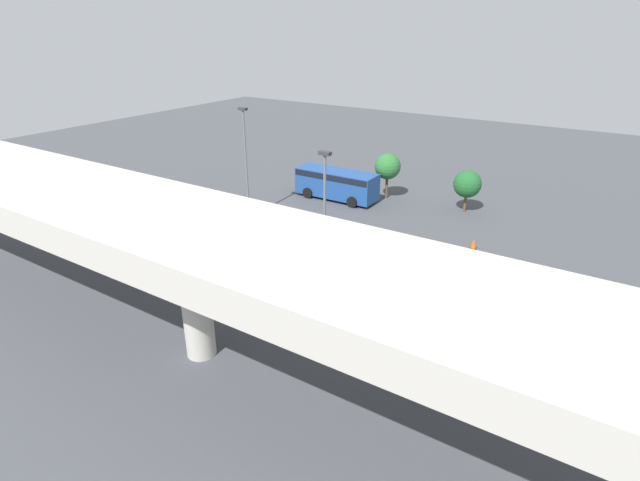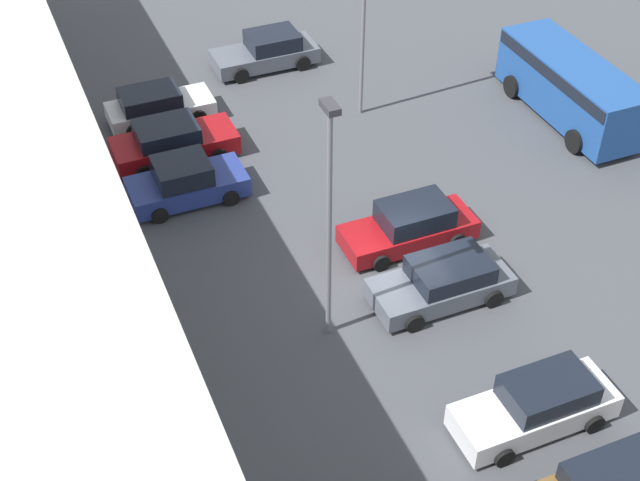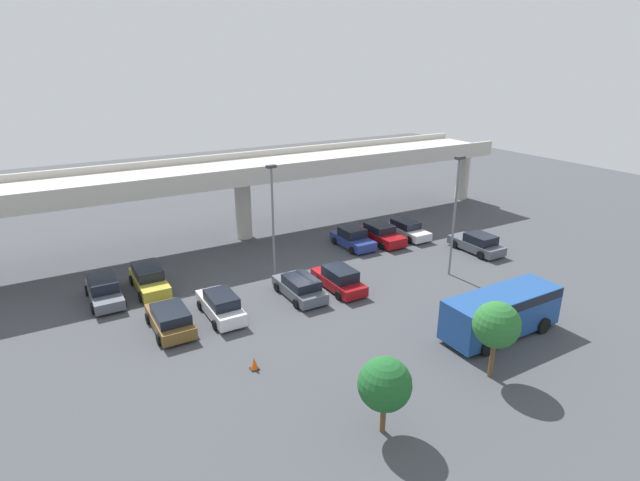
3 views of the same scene
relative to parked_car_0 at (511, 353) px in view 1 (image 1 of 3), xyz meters
The scene contains 18 objects.
ground_plane 13.85m from the parked_car_0, 22.61° to the right, with size 114.17×114.17×0.00m, color #424449.
highway_overpass 15.40m from the parked_car_0, 28.79° to the left, with size 54.68×7.16×7.01m.
parked_car_0 is the anchor object (origin of this frame).
parked_car_1 2.95m from the parked_car_0, ahead, with size 2.09×4.90×1.68m.
parked_car_2 8.40m from the parked_car_0, 45.23° to the right, with size 1.97×4.69×1.63m.
parked_car_3 12.92m from the parked_car_0, 27.75° to the right, with size 2.20×4.60×1.47m.
parked_car_4 15.67m from the parked_car_0, 23.77° to the right, with size 2.06×4.72×1.60m.
parked_car_5 19.81m from the parked_car_0, ahead, with size 2.21×4.33×1.65m.
parked_car_6 22.56m from the parked_car_0, ahead, with size 2.24×4.84×1.59m.
parked_car_7 25.43m from the parked_car_0, ahead, with size 2.08×4.36×1.48m.
parked_car_8 28.72m from the parked_car_0, 12.17° to the right, with size 2.21×4.75×1.58m.
parked_car_9 6.67m from the parked_car_0, 65.39° to the right, with size 2.22×4.48×1.48m.
shuttle_bus 25.06m from the parked_car_0, 40.12° to the right, with size 7.45×2.72×2.60m.
lamp_post_near_aisle 12.32m from the parked_car_0, ahead, with size 0.70×0.35×8.27m.
lamp_post_mid_lot 24.64m from the parked_car_0, 20.05° to the right, with size 0.70×0.35×8.81m.
tree_front_left 21.05m from the parked_car_0, 66.43° to the right, with size 2.30×2.30×3.56m.
tree_front_centre 24.44m from the parked_car_0, 50.51° to the right, with size 2.30×2.30×4.10m.
traffic_cone 13.40m from the parked_car_0, 65.97° to the right, with size 0.44×0.44×0.70m.
Camera 1 is at (-15.65, 25.94, 14.80)m, focal length 28.00 mm.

